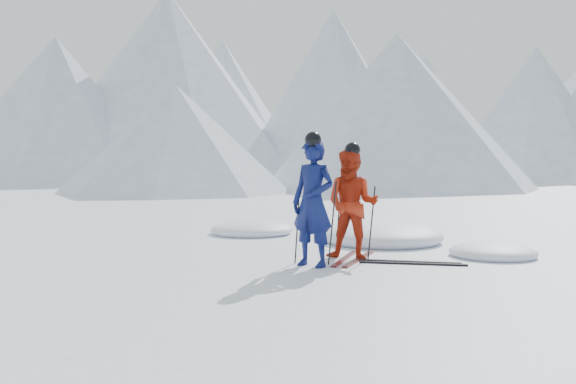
% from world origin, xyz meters
% --- Properties ---
extents(ground, '(160.00, 160.00, 0.00)m').
position_xyz_m(ground, '(0.00, 0.00, 0.00)').
color(ground, white).
rests_on(ground, ground).
extents(mountain_range, '(106.15, 62.94, 15.53)m').
position_xyz_m(mountain_range, '(5.71, 35.31, 6.72)').
color(mountain_range, '#B2BCD1').
rests_on(mountain_range, ground).
extents(skier_blue, '(0.84, 0.68, 2.00)m').
position_xyz_m(skier_blue, '(-1.25, -0.66, 1.00)').
color(skier_blue, '#0C144A').
rests_on(skier_blue, ground).
extents(skier_red, '(0.91, 0.72, 1.86)m').
position_xyz_m(skier_red, '(-0.81, 0.17, 0.93)').
color(skier_red, '#B7280E').
rests_on(skier_red, ground).
extents(pole_blue_left, '(0.13, 0.09, 1.33)m').
position_xyz_m(pole_blue_left, '(-1.55, -0.51, 0.67)').
color(pole_blue_left, black).
rests_on(pole_blue_left, ground).
extents(pole_blue_right, '(0.13, 0.08, 1.33)m').
position_xyz_m(pole_blue_right, '(-1.00, -0.41, 0.67)').
color(pole_blue_right, black).
rests_on(pole_blue_right, ground).
extents(pole_red_left, '(0.12, 0.10, 1.24)m').
position_xyz_m(pole_red_left, '(-1.11, 0.42, 0.62)').
color(pole_red_left, black).
rests_on(pole_red_left, ground).
extents(pole_red_right, '(0.12, 0.09, 1.24)m').
position_xyz_m(pole_red_right, '(-0.51, 0.32, 0.62)').
color(pole_red_right, black).
rests_on(pole_red_right, ground).
extents(ski_worn_left, '(0.12, 1.70, 0.03)m').
position_xyz_m(ski_worn_left, '(-0.93, 0.17, 0.01)').
color(ski_worn_left, black).
rests_on(ski_worn_left, ground).
extents(ski_worn_right, '(0.17, 1.70, 0.03)m').
position_xyz_m(ski_worn_right, '(-0.69, 0.17, 0.01)').
color(ski_worn_right, black).
rests_on(ski_worn_right, ground).
extents(ski_loose_a, '(1.70, 0.26, 0.03)m').
position_xyz_m(ski_loose_a, '(0.12, 0.16, 0.01)').
color(ski_loose_a, black).
rests_on(ski_loose_a, ground).
extents(ski_loose_b, '(1.70, 0.32, 0.03)m').
position_xyz_m(ski_loose_b, '(0.22, 0.01, 0.01)').
color(ski_loose_b, black).
rests_on(ski_loose_b, ground).
extents(snow_lumps, '(8.19, 5.87, 0.54)m').
position_xyz_m(snow_lumps, '(-1.03, 2.29, 0.00)').
color(snow_lumps, white).
rests_on(snow_lumps, ground).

